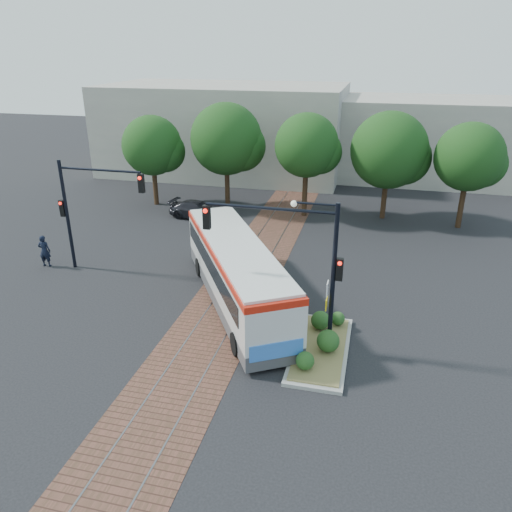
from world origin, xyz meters
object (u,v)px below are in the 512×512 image
(city_bus, at_px, (237,270))
(parked_car, at_px, (198,210))
(signal_pole_left, at_px, (84,202))
(traffic_island, at_px, (322,343))
(signal_pole_main, at_px, (302,253))
(officer, at_px, (44,251))

(city_bus, bearing_deg, parked_car, 87.54)
(signal_pole_left, height_order, parked_car, signal_pole_left)
(city_bus, distance_m, signal_pole_left, 9.22)
(signal_pole_left, relative_size, parked_car, 1.44)
(traffic_island, bearing_deg, signal_pole_left, 159.64)
(signal_pole_main, height_order, officer, signal_pole_main)
(traffic_island, relative_size, signal_pole_left, 0.87)
(signal_pole_main, bearing_deg, traffic_island, -5.36)
(signal_pole_left, relative_size, officer, 3.31)
(city_bus, relative_size, signal_pole_left, 1.85)
(signal_pole_main, relative_size, officer, 3.31)
(city_bus, height_order, signal_pole_left, signal_pole_left)
(signal_pole_main, distance_m, signal_pole_left, 13.14)
(city_bus, xyz_separation_m, officer, (-11.51, 1.59, -0.81))
(signal_pole_left, bearing_deg, traffic_island, -20.36)
(traffic_island, relative_size, parked_car, 1.25)
(traffic_island, distance_m, parked_car, 17.90)
(traffic_island, bearing_deg, signal_pole_main, 174.64)
(signal_pole_left, bearing_deg, signal_pole_main, -21.45)
(signal_pole_main, height_order, signal_pole_left, signal_pole_main)
(parked_car, bearing_deg, signal_pole_main, -137.64)
(city_bus, distance_m, traffic_island, 5.54)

